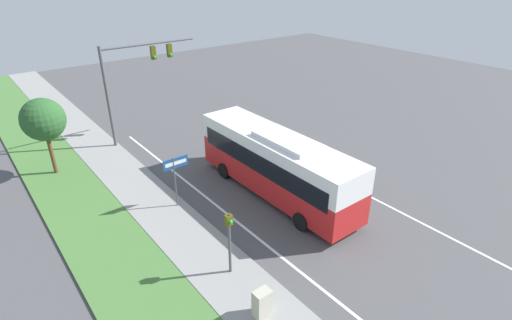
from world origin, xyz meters
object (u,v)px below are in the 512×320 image
Objects in this scene: pedestrian_signal at (229,235)px; utility_cabinet at (262,303)px; signal_gantry at (134,72)px; street_sign at (176,172)px; bus at (276,162)px.

pedestrian_signal reaches higher than utility_cabinet.
street_sign is (-2.17, -9.53, -2.85)m from signal_gantry.
bus is 9.38× the size of utility_cabinet.
bus reaches higher than pedestrian_signal.
bus is at bearing 46.15° from utility_cabinet.
signal_gantry reaches higher than bus.
street_sign is at bearing 82.89° from pedestrian_signal.
bus is 3.66× the size of street_sign.
pedestrian_signal is 5.90m from street_sign.
bus is 12.36m from signal_gantry.
street_sign is (-4.91, 2.16, 0.10)m from bus.
signal_gantry is 6.08× the size of utility_cabinet.
pedestrian_signal is 1.00× the size of street_sign.
utility_cabinet is (-6.05, -6.29, -1.32)m from bus.
pedestrian_signal is at bearing 81.15° from utility_cabinet.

